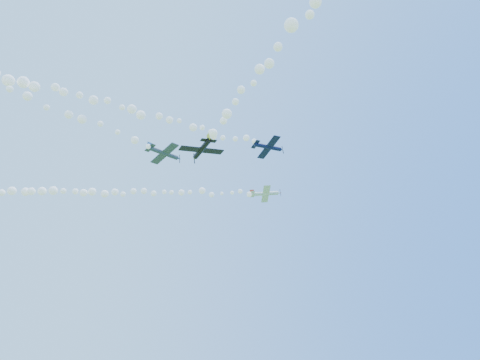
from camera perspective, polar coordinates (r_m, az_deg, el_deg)
name	(u,v)px	position (r m, az deg, el deg)	size (l,w,h in m)	color
plane_white	(266,194)	(99.36, 3.66, -1.94)	(7.67, 8.12, 2.11)	silver
smoke_trail_white	(89,191)	(104.19, -20.72, -1.53)	(74.82, 35.24, 3.25)	white
plane_navy	(268,147)	(78.86, 4.06, 4.70)	(7.00, 7.20, 1.85)	#0D113A
smoke_trail_navy	(59,91)	(71.93, -24.36, 11.42)	(72.31, 4.42, 2.73)	white
plane_grey	(164,153)	(75.64, -10.73, 3.77)	(7.18, 7.61, 1.92)	#363C4E
plane_black	(202,149)	(55.55, -5.48, 4.36)	(6.22, 6.11, 1.69)	black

